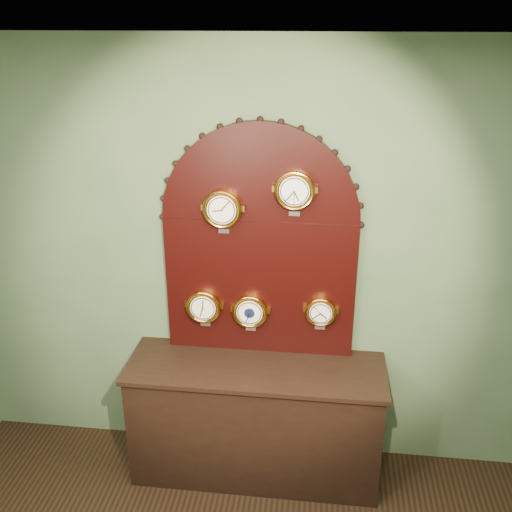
# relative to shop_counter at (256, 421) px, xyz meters

# --- Properties ---
(wall_back) EXTENTS (4.00, 0.00, 4.00)m
(wall_back) POSITION_rel_shop_counter_xyz_m (0.00, 0.27, 1.00)
(wall_back) COLOR #496142
(wall_back) RESTS_ON ground
(ceiling) EXTENTS (5.00, 5.00, 0.00)m
(ceiling) POSITION_rel_shop_counter_xyz_m (0.00, -2.23, 2.40)
(ceiling) COLOR white
(ceiling) RESTS_ON wall_back
(shop_counter) EXTENTS (1.60, 0.50, 0.80)m
(shop_counter) POSITION_rel_shop_counter_xyz_m (0.00, 0.00, 0.00)
(shop_counter) COLOR black
(shop_counter) RESTS_ON ground_plane
(display_board) EXTENTS (1.26, 0.06, 1.53)m
(display_board) POSITION_rel_shop_counter_xyz_m (0.00, 0.22, 1.23)
(display_board) COLOR black
(display_board) RESTS_ON shop_counter
(roman_clock) EXTENTS (0.24, 0.08, 0.29)m
(roman_clock) POSITION_rel_shop_counter_xyz_m (-0.22, 0.15, 1.42)
(roman_clock) COLOR orange
(roman_clock) RESTS_ON display_board
(arabic_clock) EXTENTS (0.24, 0.08, 0.29)m
(arabic_clock) POSITION_rel_shop_counter_xyz_m (0.21, 0.15, 1.55)
(arabic_clock) COLOR orange
(arabic_clock) RESTS_ON display_board
(hygrometer) EXTENTS (0.22, 0.08, 0.27)m
(hygrometer) POSITION_rel_shop_counter_xyz_m (-0.35, 0.15, 0.76)
(hygrometer) COLOR orange
(hygrometer) RESTS_ON display_board
(barometer) EXTENTS (0.22, 0.08, 0.27)m
(barometer) POSITION_rel_shop_counter_xyz_m (-0.05, 0.15, 0.74)
(barometer) COLOR orange
(barometer) RESTS_ON display_board
(tide_clock) EXTENTS (0.19, 0.08, 0.24)m
(tide_clock) POSITION_rel_shop_counter_xyz_m (0.39, 0.15, 0.77)
(tide_clock) COLOR orange
(tide_clock) RESTS_ON display_board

